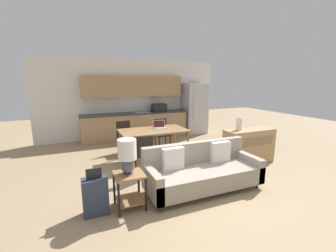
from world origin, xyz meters
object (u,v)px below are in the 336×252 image
object	(u,v)px
dining_chair_far_right	(162,132)
dining_chair_far_left	(125,135)
refrigerator	(194,109)
vase	(239,124)
credenza	(249,146)
dining_table	(153,132)
table_lamp	(127,155)
suitcase	(95,196)
laptop	(159,126)
couch	(202,171)
side_table	(129,185)
dining_chair_near_left	(142,153)

from	to	relation	value
dining_chair_far_right	dining_chair_far_left	bearing A→B (deg)	176.52
refrigerator	vase	size ratio (longest dim) A/B	6.06
refrigerator	credenza	bearing A→B (deg)	-96.19
dining_table	credenza	distance (m)	2.38
table_lamp	dining_chair_far_right	bearing A→B (deg)	59.18
dining_chair_far_right	credenza	bearing A→B (deg)	-51.12
dining_chair_far_left	suitcase	size ratio (longest dim) A/B	1.21
laptop	suitcase	world-z (taller)	laptop
refrigerator	dining_chair_far_right	bearing A→B (deg)	-142.56
dining_chair_far_right	suitcase	xyz separation A→B (m)	(-2.13, -2.72, -0.21)
dining_chair_far_left	laptop	bearing A→B (deg)	-48.55
couch	suitcase	world-z (taller)	couch
dining_table	suitcase	size ratio (longest dim) A/B	2.27
side_table	dining_chair_far_left	distance (m)	2.85
dining_table	credenza	size ratio (longest dim) A/B	1.32
dining_chair_far_left	laptop	distance (m)	1.08
dining_table	suitcase	xyz separation A→B (m)	(-1.60, -1.93, -0.42)
dining_table	couch	distance (m)	1.89
refrigerator	dining_chair_far_left	world-z (taller)	refrigerator
vase	dining_chair_near_left	distance (m)	2.38
side_table	vase	world-z (taller)	vase
credenza	table_lamp	bearing A→B (deg)	-165.20
table_lamp	dining_chair_near_left	xyz separation A→B (m)	(0.56, 1.11, -0.38)
credenza	dining_chair_far_right	size ratio (longest dim) A/B	1.42
suitcase	couch	bearing A→B (deg)	3.04
couch	laptop	world-z (taller)	laptop
side_table	dining_chair_near_left	bearing A→B (deg)	63.78
laptop	suitcase	distance (m)	2.83
dining_chair_near_left	credenza	bearing A→B (deg)	177.65
side_table	couch	bearing A→B (deg)	4.89
refrigerator	dining_chair_near_left	world-z (taller)	refrigerator
dining_chair_far_left	credenza	bearing A→B (deg)	-43.40
dining_table	credenza	world-z (taller)	credenza
laptop	table_lamp	bearing A→B (deg)	-112.14
laptop	credenza	bearing A→B (deg)	-24.32
table_lamp	refrigerator	bearing A→B (deg)	49.83
credenza	dining_chair_near_left	xyz separation A→B (m)	(-2.62, 0.27, 0.08)
dining_table	dining_chair_near_left	size ratio (longest dim) A/B	1.88
refrigerator	dining_table	bearing A→B (deg)	-137.36
side_table	table_lamp	bearing A→B (deg)	175.21
dining_chair_far_left	laptop	xyz separation A→B (m)	(0.77, -0.69, 0.32)
side_table	credenza	xyz separation A→B (m)	(3.17, 0.84, 0.04)
refrigerator	dining_chair_near_left	distance (m)	4.32
credenza	vase	bearing A→B (deg)	170.75
credenza	dining_chair_far_left	bearing A→B (deg)	143.33
table_lamp	credenza	xyz separation A→B (m)	(3.18, 0.84, -0.47)
credenza	suitcase	bearing A→B (deg)	-167.39
table_lamp	suitcase	bearing A→B (deg)	178.11
dining_chair_far_left	dining_chair_far_right	world-z (taller)	same
suitcase	dining_table	bearing A→B (deg)	50.32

